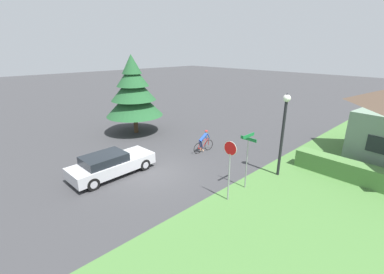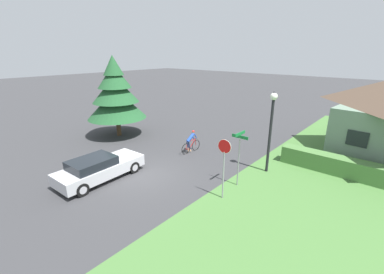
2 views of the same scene
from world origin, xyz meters
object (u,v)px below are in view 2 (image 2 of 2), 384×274
at_px(cyclist, 191,142).
at_px(stop_sign, 224,158).
at_px(street_lamp, 271,120).
at_px(conifer_tall_near, 116,94).
at_px(street_name_sign, 239,149).
at_px(sedan_left_lane, 99,168).

height_order(cyclist, stop_sign, stop_sign).
relative_size(street_lamp, conifer_tall_near, 0.73).
distance_m(stop_sign, street_lamp, 4.19).
distance_m(stop_sign, conifer_tall_near, 12.28).
xyz_separation_m(street_name_sign, conifer_tall_near, (-11.84, 0.93, 1.40)).
xyz_separation_m(cyclist, street_name_sign, (4.86, -1.95, 1.26)).
bearing_deg(stop_sign, cyclist, -38.80).
height_order(sedan_left_lane, cyclist, cyclist).
bearing_deg(street_lamp, sedan_left_lane, -133.32).
bearing_deg(sedan_left_lane, conifer_tall_near, 45.46).
xyz_separation_m(sedan_left_lane, conifer_tall_near, (-5.85, 5.23, 2.71)).
distance_m(sedan_left_lane, cyclist, 6.35).
height_order(cyclist, conifer_tall_near, conifer_tall_near).
bearing_deg(conifer_tall_near, street_lamp, 7.39).
relative_size(cyclist, conifer_tall_near, 0.28).
relative_size(stop_sign, conifer_tall_near, 0.46).
bearing_deg(sedan_left_lane, stop_sign, -68.30).
distance_m(sedan_left_lane, street_name_sign, 7.49).
bearing_deg(street_name_sign, street_lamp, 79.95).
bearing_deg(cyclist, stop_sign, -121.47).
xyz_separation_m(cyclist, street_lamp, (5.31, 0.57, 2.34)).
height_order(sedan_left_lane, conifer_tall_near, conifer_tall_near).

